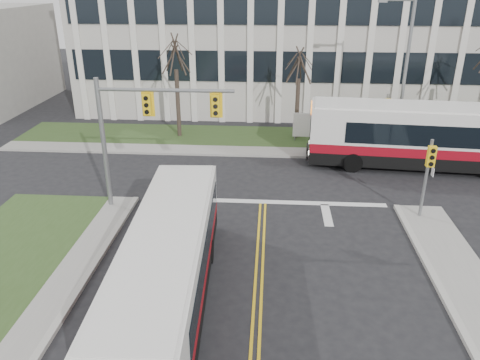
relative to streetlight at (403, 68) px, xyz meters
The scene contains 13 objects.
ground 18.81m from the streetlight, 116.37° to the right, with size 120.00×120.00×0.00m, color black.
sidewalk_cross 6.04m from the streetlight, 161.74° to the right, with size 44.00×1.60×0.14m, color #9E9B93.
building_lawn 6.23m from the streetlight, 149.29° to the left, with size 44.00×5.00×0.12m, color #324A1F.
office_building 14.15m from the streetlight, 102.38° to the left, with size 40.00×16.00×12.00m, color #B7B2A9.
mast_arm_signal 16.39m from the streetlight, 146.49° to the right, with size 6.11×0.38×6.20m.
signal_pole_near 9.72m from the streetlight, 95.10° to the right, with size 0.34×0.39×3.80m.
signal_pole_far 2.93m from the streetlight, 136.05° to the right, with size 0.34×0.39×3.80m.
streetlight is the anchor object (origin of this frame).
directory_sign 6.96m from the streetlight, 166.77° to the left, with size 1.50×0.12×2.00m.
tree_left 14.15m from the streetlight, behind, with size 1.80×1.80×7.70m.
tree_mid 6.36m from the streetlight, 161.65° to the left, with size 1.80×1.80×6.82m.
bus_main 19.90m from the streetlight, 123.97° to the right, with size 2.38×10.98×2.93m, color silver, non-canonical shape.
bus_cross 4.58m from the streetlight, 65.65° to the right, with size 2.90×13.40×3.57m, color silver, non-canonical shape.
Camera 1 is at (0.29, -12.52, 10.16)m, focal length 35.00 mm.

